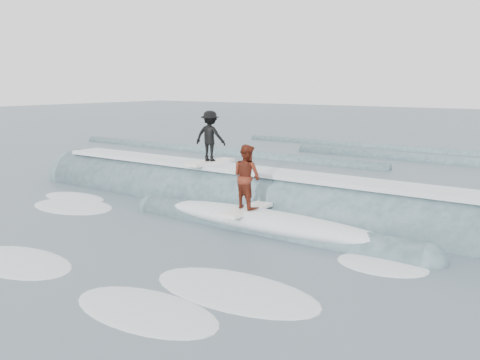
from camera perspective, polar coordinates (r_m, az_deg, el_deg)
The scene contains 6 objects.
ground at distance 14.92m, azimuth -6.72°, elevation -5.79°, with size 160.00×160.00×0.00m, color #425760.
breaking_wave at distance 17.58m, azimuth 1.99°, elevation -3.11°, with size 21.53×4.03×2.50m.
surfer_black at distance 18.72m, azimuth -3.20°, elevation 4.50°, with size 1.24×2.03×1.86m.
surfer_red at distance 15.19m, azimuth 0.72°, elevation 0.06°, with size 1.03×2.02×1.94m.
whitewater at distance 13.70m, azimuth -11.29°, elevation -7.40°, with size 14.01×7.02×0.10m.
far_swells at distance 30.69m, azimuth 13.66°, elevation 2.33°, with size 36.91×8.65×0.80m.
Camera 1 is at (9.85, -10.41, 4.13)m, focal length 40.00 mm.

